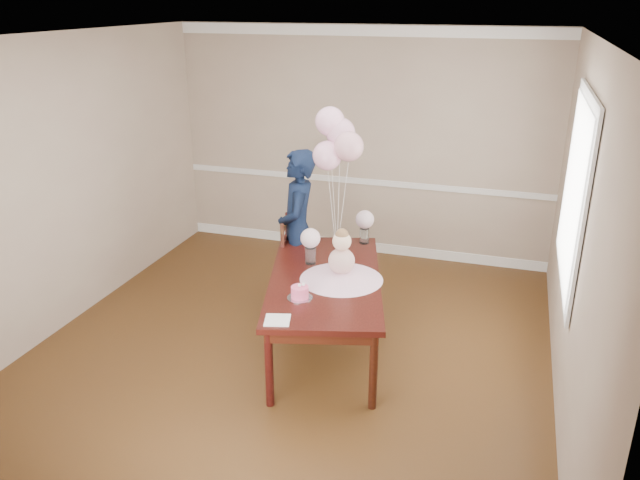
# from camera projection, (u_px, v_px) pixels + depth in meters

# --- Properties ---
(floor) EXTENTS (4.50, 5.00, 0.00)m
(floor) POSITION_uv_depth(u_px,v_px,m) (291.00, 349.00, 5.65)
(floor) COLOR #38210E
(floor) RESTS_ON ground
(ceiling) EXTENTS (4.50, 5.00, 0.02)m
(ceiling) POSITION_uv_depth(u_px,v_px,m) (285.00, 37.00, 4.66)
(ceiling) COLOR white
(ceiling) RESTS_ON wall_back
(wall_back) EXTENTS (4.50, 0.02, 2.70)m
(wall_back) POSITION_uv_depth(u_px,v_px,m) (361.00, 144.00, 7.38)
(wall_back) COLOR tan
(wall_back) RESTS_ON floor
(wall_front) EXTENTS (4.50, 0.02, 2.70)m
(wall_front) POSITION_uv_depth(u_px,v_px,m) (105.00, 368.00, 2.94)
(wall_front) COLOR tan
(wall_front) RESTS_ON floor
(wall_left) EXTENTS (0.02, 5.00, 2.70)m
(wall_left) POSITION_uv_depth(u_px,v_px,m) (61.00, 185.00, 5.79)
(wall_left) COLOR tan
(wall_left) RESTS_ON floor
(wall_right) EXTENTS (0.02, 5.00, 2.70)m
(wall_right) POSITION_uv_depth(u_px,v_px,m) (579.00, 238.00, 4.53)
(wall_right) COLOR tan
(wall_right) RESTS_ON floor
(chair_rail_trim) EXTENTS (4.50, 0.02, 0.07)m
(chair_rail_trim) POSITION_uv_depth(u_px,v_px,m) (360.00, 181.00, 7.53)
(chair_rail_trim) COLOR white
(chair_rail_trim) RESTS_ON wall_back
(crown_molding) EXTENTS (4.50, 0.02, 0.12)m
(crown_molding) POSITION_uv_depth(u_px,v_px,m) (364.00, 30.00, 6.90)
(crown_molding) COLOR white
(crown_molding) RESTS_ON wall_back
(baseboard_trim) EXTENTS (4.50, 0.02, 0.12)m
(baseboard_trim) POSITION_uv_depth(u_px,v_px,m) (359.00, 245.00, 7.84)
(baseboard_trim) COLOR white
(baseboard_trim) RESTS_ON floor
(window_frame) EXTENTS (0.02, 1.66, 1.56)m
(window_frame) POSITION_uv_depth(u_px,v_px,m) (575.00, 192.00, 4.90)
(window_frame) COLOR silver
(window_frame) RESTS_ON wall_right
(window_blinds) EXTENTS (0.01, 1.50, 1.40)m
(window_blinds) POSITION_uv_depth(u_px,v_px,m) (573.00, 192.00, 4.91)
(window_blinds) COLOR white
(window_blinds) RESTS_ON wall_right
(dining_table_top) EXTENTS (1.41, 2.08, 0.05)m
(dining_table_top) POSITION_uv_depth(u_px,v_px,m) (325.00, 279.00, 5.43)
(dining_table_top) COLOR black
(dining_table_top) RESTS_ON table_leg_fl
(table_apron) EXTENTS (1.29, 1.96, 0.09)m
(table_apron) POSITION_uv_depth(u_px,v_px,m) (325.00, 286.00, 5.45)
(table_apron) COLOR black
(table_apron) RESTS_ON table_leg_fl
(table_leg_fl) EXTENTS (0.08, 0.08, 0.66)m
(table_leg_fl) POSITION_uv_depth(u_px,v_px,m) (269.00, 368.00, 4.76)
(table_leg_fl) COLOR black
(table_leg_fl) RESTS_ON floor
(table_leg_fr) EXTENTS (0.08, 0.08, 0.66)m
(table_leg_fr) POSITION_uv_depth(u_px,v_px,m) (373.00, 371.00, 4.73)
(table_leg_fr) COLOR black
(table_leg_fr) RESTS_ON floor
(table_leg_bl) EXTENTS (0.08, 0.08, 0.66)m
(table_leg_bl) POSITION_uv_depth(u_px,v_px,m) (289.00, 274.00, 6.38)
(table_leg_bl) COLOR black
(table_leg_bl) RESTS_ON floor
(table_leg_br) EXTENTS (0.08, 0.08, 0.66)m
(table_leg_br) POSITION_uv_depth(u_px,v_px,m) (367.00, 275.00, 6.35)
(table_leg_br) COLOR black
(table_leg_br) RESTS_ON floor
(baby_skirt) EXTENTS (0.88, 0.88, 0.09)m
(baby_skirt) POSITION_uv_depth(u_px,v_px,m) (341.00, 274.00, 5.35)
(baby_skirt) COLOR #EAACC9
(baby_skirt) RESTS_ON dining_table_top
(baby_torso) EXTENTS (0.23, 0.23, 0.23)m
(baby_torso) POSITION_uv_depth(u_px,v_px,m) (342.00, 261.00, 5.31)
(baby_torso) COLOR pink
(baby_torso) RESTS_ON baby_skirt
(baby_head) EXTENTS (0.16, 0.16, 0.16)m
(baby_head) POSITION_uv_depth(u_px,v_px,m) (342.00, 241.00, 5.24)
(baby_head) COLOR #FFD4AF
(baby_head) RESTS_ON baby_torso
(baby_hair) EXTENTS (0.11, 0.11, 0.11)m
(baby_hair) POSITION_uv_depth(u_px,v_px,m) (342.00, 235.00, 5.22)
(baby_hair) COLOR brown
(baby_hair) RESTS_ON baby_head
(cake_platter) EXTENTS (0.26, 0.26, 0.01)m
(cake_platter) POSITION_uv_depth(u_px,v_px,m) (300.00, 298.00, 5.03)
(cake_platter) COLOR #B8B8BD
(cake_platter) RESTS_ON dining_table_top
(birthday_cake) EXTENTS (0.17, 0.17, 0.09)m
(birthday_cake) POSITION_uv_depth(u_px,v_px,m) (300.00, 292.00, 5.01)
(birthday_cake) COLOR #FF5086
(birthday_cake) RESTS_ON cake_platter
(cake_flower_a) EXTENTS (0.03, 0.03, 0.03)m
(cake_flower_a) POSITION_uv_depth(u_px,v_px,m) (300.00, 285.00, 4.99)
(cake_flower_a) COLOR white
(cake_flower_a) RESTS_ON birthday_cake
(cake_flower_b) EXTENTS (0.03, 0.03, 0.03)m
(cake_flower_b) POSITION_uv_depth(u_px,v_px,m) (303.00, 284.00, 5.00)
(cake_flower_b) COLOR white
(cake_flower_b) RESTS_ON birthday_cake
(rose_vase_near) EXTENTS (0.12, 0.12, 0.15)m
(rose_vase_near) POSITION_uv_depth(u_px,v_px,m) (311.00, 256.00, 5.66)
(rose_vase_near) COLOR silver
(rose_vase_near) RESTS_ON dining_table_top
(roses_near) EXTENTS (0.18, 0.18, 0.18)m
(roses_near) POSITION_uv_depth(u_px,v_px,m) (310.00, 238.00, 5.60)
(roses_near) COLOR beige
(roses_near) RESTS_ON rose_vase_near
(rose_vase_far) EXTENTS (0.12, 0.12, 0.15)m
(rose_vase_far) POSITION_uv_depth(u_px,v_px,m) (364.00, 236.00, 6.13)
(rose_vase_far) COLOR white
(rose_vase_far) RESTS_ON dining_table_top
(roses_far) EXTENTS (0.18, 0.18, 0.18)m
(roses_far) POSITION_uv_depth(u_px,v_px,m) (365.00, 220.00, 6.07)
(roses_far) COLOR beige
(roses_far) RESTS_ON rose_vase_far
(napkin) EXTENTS (0.23, 0.23, 0.01)m
(napkin) POSITION_uv_depth(u_px,v_px,m) (277.00, 320.00, 4.68)
(napkin) COLOR white
(napkin) RESTS_ON dining_table_top
(balloon_weight) EXTENTS (0.05, 0.05, 0.02)m
(balloon_weight) POSITION_uv_depth(u_px,v_px,m) (337.00, 253.00, 5.90)
(balloon_weight) COLOR silver
(balloon_weight) RESTS_ON dining_table_top
(balloon_a) EXTENTS (0.27, 0.27, 0.27)m
(balloon_a) POSITION_uv_depth(u_px,v_px,m) (327.00, 156.00, 5.56)
(balloon_a) COLOR #F8AFCD
(balloon_a) RESTS_ON balloon_ribbon_a
(balloon_b) EXTENTS (0.27, 0.27, 0.27)m
(balloon_b) POSITION_uv_depth(u_px,v_px,m) (349.00, 147.00, 5.47)
(balloon_b) COLOR #DD9CA8
(balloon_b) RESTS_ON balloon_ribbon_b
(balloon_c) EXTENTS (0.27, 0.27, 0.27)m
(balloon_c) POSITION_uv_depth(u_px,v_px,m) (340.00, 132.00, 5.57)
(balloon_c) COLOR #E2A0BC
(balloon_c) RESTS_ON balloon_ribbon_c
(balloon_d) EXTENTS (0.27, 0.27, 0.27)m
(balloon_d) POSITION_uv_depth(u_px,v_px,m) (330.00, 121.00, 5.56)
(balloon_d) COLOR #FFB4D5
(balloon_d) RESTS_ON balloon_ribbon_d
(balloon_ribbon_a) EXTENTS (0.08, 0.03, 0.79)m
(balloon_ribbon_a) POSITION_uv_depth(u_px,v_px,m) (332.00, 213.00, 5.75)
(balloon_ribbon_a) COLOR white
(balloon_ribbon_a) RESTS_ON balloon_weight
(balloon_ribbon_b) EXTENTS (0.11, 0.03, 0.88)m
(balloon_ribbon_b) POSITION_uv_depth(u_px,v_px,m) (342.00, 209.00, 5.71)
(balloon_ribbon_b) COLOR white
(balloon_ribbon_b) RESTS_ON balloon_weight
(balloon_ribbon_c) EXTENTS (0.01, 0.09, 0.98)m
(balloon_ribbon_c) POSITION_uv_depth(u_px,v_px,m) (339.00, 202.00, 5.76)
(balloon_ribbon_c) COLOR white
(balloon_ribbon_c) RESTS_ON balloon_weight
(balloon_ribbon_d) EXTENTS (0.10, 0.08, 1.07)m
(balloon_ribbon_d) POSITION_uv_depth(u_px,v_px,m) (333.00, 196.00, 5.75)
(balloon_ribbon_d) COLOR silver
(balloon_ribbon_d) RESTS_ON balloon_weight
(dining_chair_seat) EXTENTS (0.49, 0.49, 0.05)m
(dining_chair_seat) POSITION_uv_depth(u_px,v_px,m) (304.00, 268.00, 6.29)
(dining_chair_seat) COLOR #371B0F
(dining_chair_seat) RESTS_ON chair_leg_fl
(chair_leg_fl) EXTENTS (0.04, 0.04, 0.40)m
(chair_leg_fl) POSITION_uv_depth(u_px,v_px,m) (285.00, 295.00, 6.23)
(chair_leg_fl) COLOR #34170E
(chair_leg_fl) RESTS_ON floor
(chair_leg_fr) EXTENTS (0.04, 0.04, 0.40)m
(chair_leg_fr) POSITION_uv_depth(u_px,v_px,m) (319.00, 296.00, 6.20)
(chair_leg_fr) COLOR #3D1610
(chair_leg_fr) RESTS_ON floor
(chair_leg_bl) EXTENTS (0.04, 0.04, 0.40)m
(chair_leg_bl) POSITION_uv_depth(u_px,v_px,m) (290.00, 280.00, 6.54)
(chair_leg_bl) COLOR #38190F
(chair_leg_bl) RESTS_ON floor
(chair_leg_br) EXTENTS (0.04, 0.04, 0.40)m
(chair_leg_br) POSITION_uv_depth(u_px,v_px,m) (322.00, 282.00, 6.51)
(chair_leg_br) COLOR #3D1C10
(chair_leg_br) RESTS_ON floor
(chair_back_post_l) EXTENTS (0.04, 0.04, 0.52)m
(chair_back_post_l) POSITION_uv_depth(u_px,v_px,m) (283.00, 249.00, 6.05)
(chair_back_post_l) COLOR #38170F
(chair_back_post_l) RESTS_ON dining_chair_seat
(chair_back_post_r) EXTENTS (0.04, 0.04, 0.52)m
(chair_back_post_r) POSITION_uv_depth(u_px,v_px,m) (287.00, 237.00, 6.36)
(chair_back_post_r) COLOR #3D1410
(chair_back_post_r) RESTS_ON dining_chair_seat
(chair_slat_low) EXTENTS (0.11, 0.37, 0.05)m
(chair_slat_low) POSITION_uv_depth(u_px,v_px,m) (285.00, 253.00, 6.25)
(chair_slat_low) COLOR #3D1A10
(chair_slat_low) RESTS_ON dining_chair_seat
(chair_slat_mid) EXTENTS (0.11, 0.37, 0.05)m
(chair_slat_mid) POSITION_uv_depth(u_px,v_px,m) (285.00, 239.00, 6.20)
(chair_slat_mid) COLOR #3B1410
(chair_slat_mid) RESTS_ON dining_chair_seat
(chair_slat_top) EXTENTS (0.11, 0.37, 0.05)m
(chair_slat_top) POSITION_uv_depth(u_px,v_px,m) (285.00, 225.00, 6.14)
(chair_slat_top) COLOR #3C2210
(chair_slat_top) RESTS_ON dining_chair_seat
(woman) EXTENTS (0.54, 0.67, 1.62)m
(woman) POSITION_uv_depth(u_px,v_px,m) (298.00, 230.00, 6.22)
(woman) COLOR black
(woman) RESTS_ON floor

